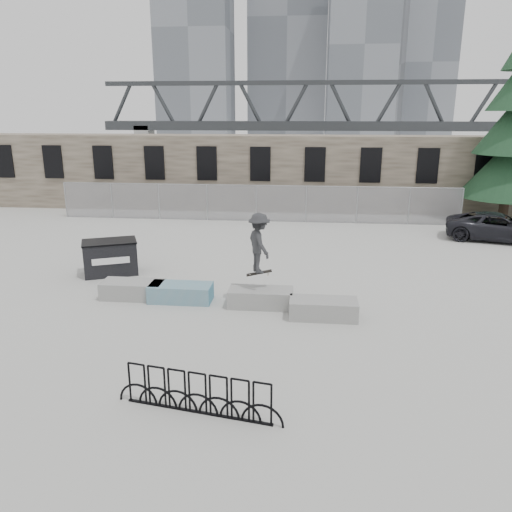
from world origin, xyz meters
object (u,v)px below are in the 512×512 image
Objects in this scene: planter_center_right at (261,297)px; planter_far_left at (133,289)px; planter_offset at (323,308)px; skateboarder at (259,243)px; dumpster at (110,257)px; planter_center_left at (181,292)px; bike_rack at (198,394)px; suv at (498,227)px.

planter_far_left is at bearing 175.91° from planter_center_right.
skateboarder reaches higher than planter_offset.
dumpster is (-7.82, 3.38, 0.35)m from planter_offset.
planter_far_left is 1.00× the size of planter_center_left.
skateboarder reaches higher than planter_center_right.
bike_rack reaches higher than planter_center_right.
bike_rack is at bearing 147.34° from skateboarder.
planter_center_right is 2.06m from planter_offset.
suv is at bearing 54.01° from bike_rack.
dumpster is 0.48× the size of suv.
planter_center_left is 4.62m from planter_offset.
dumpster is 17.62m from suv.
planter_center_right is 0.89× the size of dumpster.
planter_offset is 13.20m from suv.
planter_center_left is at bearing 168.74° from planter_offset.
planter_center_left is at bearing -60.22° from dumpster.
planter_offset is 0.43× the size of suv.
planter_center_left is 0.89× the size of dumpster.
planter_offset is 0.57× the size of bike_rack.
bike_rack is at bearing -60.51° from planter_far_left.
dumpster is 6.50m from skateboarder.
planter_far_left is 1.00× the size of planter_offset.
planter_offset is at bearing -9.44° from planter_far_left.
planter_center_left and planter_center_right have the same top height.
planter_center_right is 1.01× the size of skateboarder.
bike_rack is (-2.65, -5.18, 0.14)m from planter_offset.
planter_offset is at bearing 62.86° from bike_rack.
planter_center_right is at bearing 178.69° from skateboarder.
skateboarder is at bearing 115.07° from planter_center_right.
planter_far_left is 0.89× the size of dumpster.
skateboarder reaches higher than dumpster.
planter_center_right is 14.02m from suv.
planter_center_right is at bearing 147.69° from suv.
planter_far_left is at bearing 119.49° from bike_rack.
planter_center_left is at bearing 140.91° from suv.
suv is at bearing 50.12° from planter_offset.
skateboarder is (5.83, -2.53, 1.36)m from dumpster.
bike_rack is at bearing -97.03° from planter_center_right.
planter_center_right is (4.24, -0.30, 0.00)m from planter_far_left.
planter_center_right is 6.48m from dumpster.
suv reaches higher than planter_offset.
bike_rack is at bearing -72.86° from planter_center_left.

